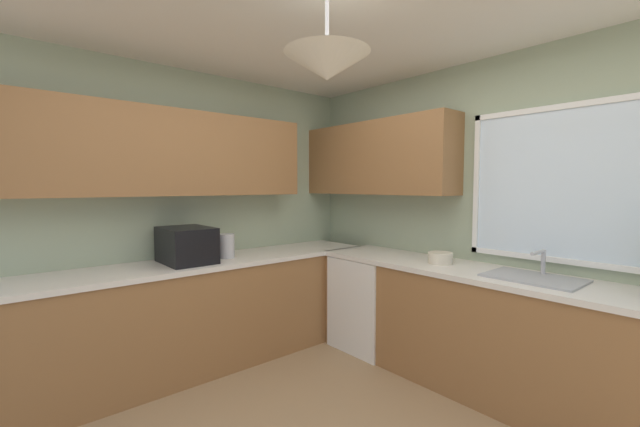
# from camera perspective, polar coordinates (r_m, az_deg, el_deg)

# --- Properties ---
(room_shell) EXTENTS (3.98, 3.64, 2.61)m
(room_shell) POSITION_cam_1_polar(r_m,az_deg,el_deg) (3.01, -1.53, 9.57)
(room_shell) COLOR #9EAD8E
(room_shell) RESTS_ON ground_plane
(counter_run_left) EXTENTS (0.65, 3.25, 0.90)m
(counter_run_left) POSITION_cam_1_polar(r_m,az_deg,el_deg) (3.58, -17.01, -13.70)
(counter_run_left) COLOR olive
(counter_run_left) RESTS_ON ground_plane
(counter_run_back) EXTENTS (3.07, 0.65, 0.90)m
(counter_run_back) POSITION_cam_1_polar(r_m,az_deg,el_deg) (3.27, 23.90, -15.60)
(counter_run_back) COLOR olive
(counter_run_back) RESTS_ON ground_plane
(dishwasher) EXTENTS (0.60, 0.60, 0.86)m
(dishwasher) POSITION_cam_1_polar(r_m,az_deg,el_deg) (3.87, 7.48, -12.56)
(dishwasher) COLOR white
(dishwasher) RESTS_ON ground_plane
(microwave) EXTENTS (0.48, 0.36, 0.29)m
(microwave) POSITION_cam_1_polar(r_m,az_deg,el_deg) (3.41, -18.77, -4.34)
(microwave) COLOR black
(microwave) RESTS_ON counter_run_left
(kettle) EXTENTS (0.14, 0.14, 0.21)m
(kettle) POSITION_cam_1_polar(r_m,az_deg,el_deg) (3.54, -13.38, -4.58)
(kettle) COLOR #B7B7BC
(kettle) RESTS_ON counter_run_left
(sink_assembly) EXTENTS (0.58, 0.40, 0.19)m
(sink_assembly) POSITION_cam_1_polar(r_m,az_deg,el_deg) (3.05, 28.57, -8.12)
(sink_assembly) COLOR #9EA0A5
(sink_assembly) RESTS_ON counter_run_back
(bowl) EXTENTS (0.19, 0.19, 0.09)m
(bowl) POSITION_cam_1_polar(r_m,az_deg,el_deg) (3.36, 17.04, -6.16)
(bowl) COLOR beige
(bowl) RESTS_ON counter_run_back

